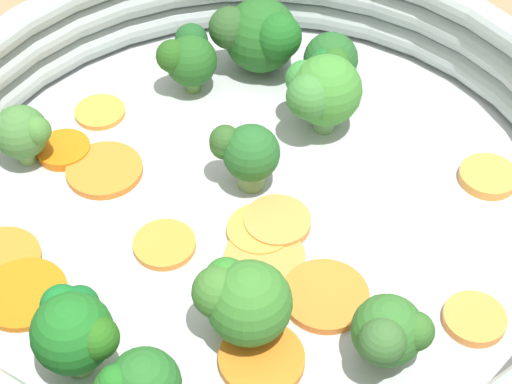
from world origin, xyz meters
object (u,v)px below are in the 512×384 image
carrot_slice_12 (24,294)px  broccoli_floret_7 (242,300)px  carrot_slice_8 (263,257)px  carrot_slice_1 (257,230)px  carrot_slice_2 (0,259)px  carrot_slice_3 (488,177)px  broccoli_floret_3 (321,91)px  broccoli_floret_9 (389,333)px  carrot_slice_7 (474,319)px  carrot_slice_4 (165,245)px  skillet (256,218)px  broccoli_floret_6 (330,62)px  broccoli_floret_4 (188,57)px  carrot_slice_10 (277,222)px  broccoli_floret_2 (20,132)px  carrot_slice_9 (104,170)px  broccoli_floret_1 (75,329)px  broccoli_floret_5 (260,35)px  carrot_slice_11 (262,359)px  broccoli_floret_8 (240,153)px  carrot_slice_5 (100,112)px  carrot_slice_0 (325,296)px  carrot_slice_6 (64,150)px

carrot_slice_12 → broccoli_floret_7: (0.11, -0.04, 0.02)m
carrot_slice_8 → carrot_slice_12: 0.12m
carrot_slice_1 → carrot_slice_2: (-0.14, -0.00, -0.00)m
carrot_slice_1 → carrot_slice_3: size_ratio=1.09×
broccoli_floret_3 → broccoli_floret_9: bearing=-89.5°
carrot_slice_7 → broccoli_floret_3: 0.16m
carrot_slice_4 → carrot_slice_7: size_ratio=1.07×
skillet → carrot_slice_7: 0.13m
broccoli_floret_9 → carrot_slice_12: bearing=160.4°
broccoli_floret_3 → broccoli_floret_6: 0.03m
carrot_slice_1 → broccoli_floret_4: bearing=101.6°
carrot_slice_10 → skillet: bearing=129.7°
carrot_slice_3 → skillet: bearing=-177.4°
broccoli_floret_2 → carrot_slice_7: bearing=-32.8°
carrot_slice_9 → broccoli_floret_6: size_ratio=1.04×
carrot_slice_12 → broccoli_floret_1: bearing=-55.1°
broccoli_floret_2 → broccoli_floret_3: size_ratio=0.74×
carrot_slice_2 → broccoli_floret_6: broccoli_floret_6 is taller
broccoli_floret_1 → broccoli_floret_2: size_ratio=1.21×
broccoli_floret_4 → broccoli_floret_6: bearing=-12.9°
carrot_slice_8 → carrot_slice_1: bearing=92.7°
carrot_slice_12 → broccoli_floret_5: (0.14, 0.17, 0.03)m
carrot_slice_1 → carrot_slice_8: size_ratio=0.84×
carrot_slice_7 → broccoli_floret_1: size_ratio=0.68×
carrot_slice_11 → carrot_slice_3: bearing=35.5°
broccoli_floret_4 → broccoli_floret_8: bearing=-76.4°
carrot_slice_11 → broccoli_floret_6: bearing=70.3°
carrot_slice_1 → carrot_slice_8: bearing=-87.3°
carrot_slice_1 → carrot_slice_3: (0.14, 0.02, 0.00)m
carrot_slice_1 → carrot_slice_12: size_ratio=0.81×
carrot_slice_7 → broccoli_floret_4: 0.24m
carrot_slice_7 → broccoli_floret_7: broccoli_floret_7 is taller
skillet → carrot_slice_5: bearing=132.6°
broccoli_floret_8 → carrot_slice_10: bearing=-64.2°
carrot_slice_4 → broccoli_floret_9: broccoli_floret_9 is taller
broccoli_floret_1 → broccoli_floret_9: 0.14m
skillet → broccoli_floret_7: size_ratio=7.53×
carrot_slice_12 → broccoli_floret_6: 0.23m
broccoli_floret_8 → broccoli_floret_1: bearing=-129.4°
carrot_slice_0 → broccoli_floret_2: broccoli_floret_2 is taller
broccoli_floret_5 → carrot_slice_8: bearing=-97.2°
carrot_slice_3 → broccoli_floret_1: bearing=-158.1°
carrot_slice_7 → carrot_slice_12: (-0.22, 0.05, -0.00)m
carrot_slice_4 → carrot_slice_3: bearing=7.9°
broccoli_floret_7 → carrot_slice_8: bearing=69.9°
carrot_slice_1 → carrot_slice_3: 0.14m
broccoli_floret_4 → carrot_slice_3: bearing=-32.8°
carrot_slice_12 → broccoli_floret_9: size_ratio=1.09×
carrot_slice_4 → broccoli_floret_5: bearing=63.8°
carrot_slice_6 → carrot_slice_2: bearing=-111.6°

